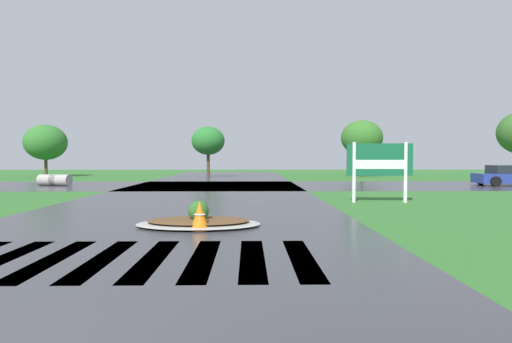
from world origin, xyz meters
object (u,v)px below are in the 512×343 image
at_px(median_island, 198,221).
at_px(drainage_pipe_stack, 55,180).
at_px(estate_billboard, 380,163).
at_px(traffic_cone, 200,216).
at_px(car_white_sedan, 511,176).

xyz_separation_m(median_island, drainage_pipe_stack, (-11.06, 16.60, 0.23)).
xyz_separation_m(estate_billboard, drainage_pipe_stack, (-17.69, 10.63, -1.26)).
relative_size(drainage_pipe_stack, traffic_cone, 2.99).
xyz_separation_m(drainage_pipe_stack, traffic_cone, (11.17, -17.31, 0.00)).
distance_m(estate_billboard, car_white_sedan, 15.46).
distance_m(median_island, drainage_pipe_stack, 19.94).
bearing_deg(traffic_cone, drainage_pipe_stack, 122.84).
relative_size(median_island, drainage_pipe_stack, 1.49).
relative_size(car_white_sedan, drainage_pipe_stack, 2.05).
bearing_deg(estate_billboard, drainage_pipe_stack, -26.91).
height_order(car_white_sedan, traffic_cone, car_white_sedan).
bearing_deg(car_white_sedan, drainage_pipe_stack, -177.56).
bearing_deg(estate_billboard, traffic_cone, 49.86).
height_order(median_island, traffic_cone, traffic_cone).
xyz_separation_m(car_white_sedan, drainage_pipe_stack, (-29.21, 0.38, -0.24)).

